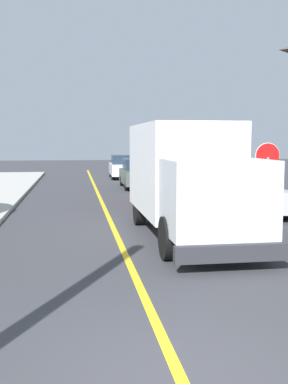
# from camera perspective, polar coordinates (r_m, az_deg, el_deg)

# --- Properties ---
(ground_plane) EXTENTS (120.00, 120.00, 0.00)m
(ground_plane) POSITION_cam_1_polar(r_m,az_deg,el_deg) (5.77, 4.56, -21.87)
(ground_plane) COLOR #38383D
(centre_line_yellow) EXTENTS (0.16, 56.00, 0.01)m
(centre_line_yellow) POSITION_cam_1_polar(r_m,az_deg,el_deg) (15.24, -3.95, -3.97)
(centre_line_yellow) COLOR gold
(centre_line_yellow) RESTS_ON ground
(box_truck) EXTENTS (2.46, 7.20, 3.20)m
(box_truck) POSITION_cam_1_polar(r_m,az_deg,el_deg) (13.26, 5.16, 2.16)
(box_truck) COLOR white
(box_truck) RESTS_ON ground
(parked_car_near) EXTENTS (1.96, 4.46, 1.67)m
(parked_car_near) POSITION_cam_1_polar(r_m,az_deg,el_deg) (20.21, 2.01, 0.84)
(parked_car_near) COLOR maroon
(parked_car_near) RESTS_ON ground
(parked_car_mid) EXTENTS (1.84, 4.41, 1.67)m
(parked_car_mid) POSITION_cam_1_polar(r_m,az_deg,el_deg) (26.83, -0.75, 2.20)
(parked_car_mid) COLOR #4C564C
(parked_car_mid) RESTS_ON ground
(parked_car_far) EXTENTS (1.90, 4.44, 1.67)m
(parked_car_far) POSITION_cam_1_polar(r_m,az_deg,el_deg) (33.77, -2.60, 3.04)
(parked_car_far) COLOR silver
(parked_car_far) RESTS_ON ground
(parked_van_across) EXTENTS (2.00, 4.48, 1.67)m
(parked_van_across) POSITION_cam_1_polar(r_m,az_deg,el_deg) (17.69, 12.68, -0.10)
(parked_van_across) COLOR #B7B7BC
(parked_van_across) RESTS_ON ground
(stop_sign) EXTENTS (0.80, 0.10, 2.65)m
(stop_sign) POSITION_cam_1_polar(r_m,az_deg,el_deg) (15.13, 14.82, 2.83)
(stop_sign) COLOR gray
(stop_sign) RESTS_ON ground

